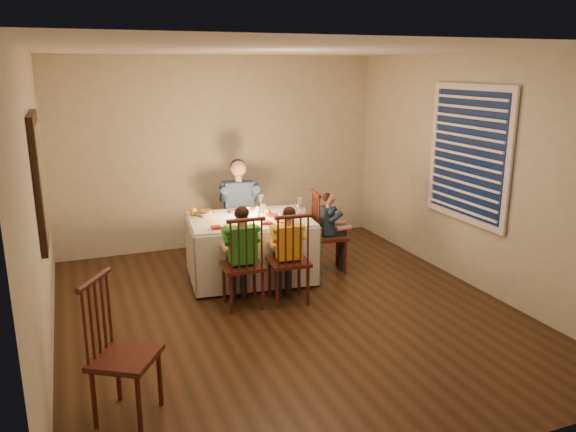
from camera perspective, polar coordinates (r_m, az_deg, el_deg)
name	(u,v)px	position (r m, az deg, el deg)	size (l,w,h in m)	color
ground	(288,312)	(5.88, 0.01, -9.69)	(5.00, 5.00, 0.00)	black
wall_left	(37,210)	(5.11, -24.16, 0.57)	(0.02, 5.00, 2.60)	beige
wall_right	(475,173)	(6.62, 18.48, 4.16)	(0.02, 5.00, 2.60)	beige
wall_back	(221,153)	(7.81, -6.81, 6.38)	(4.50, 0.02, 2.60)	beige
ceiling	(288,50)	(5.35, 0.01, 16.53)	(5.00, 5.00, 0.00)	white
dining_table	(250,236)	(6.61, -3.87, -2.00)	(1.53, 1.18, 0.71)	silver
chair_adult	(240,258)	(7.48, -4.85, -4.22)	(0.42, 0.40, 1.01)	black
chair_near_left	(243,306)	(6.04, -4.55, -9.07)	(0.42, 0.40, 1.01)	black
chair_near_right	(288,301)	(6.14, 0.04, -8.60)	(0.42, 0.40, 1.01)	black
chair_end	(328,270)	(7.02, 4.14, -5.53)	(0.42, 0.40, 1.01)	black
chair_extra	(130,415)	(4.48, -15.73, -18.93)	(0.44, 0.42, 1.06)	black
adult	(240,258)	(7.48, -4.85, -4.22)	(0.49, 0.45, 1.31)	#335280
child_green	(243,306)	(6.04, -4.55, -9.07)	(0.37, 0.34, 1.09)	green
child_yellow	(288,301)	(6.14, 0.04, -8.60)	(0.35, 0.32, 1.06)	yellow
child_teal	(328,270)	(7.02, 4.14, -5.53)	(0.31, 0.28, 0.99)	#182C3C
setting_adult	(248,211)	(6.84, -4.07, 0.53)	(0.26, 0.26, 0.02)	silver
setting_green	(233,227)	(6.18, -5.66, -1.08)	(0.26, 0.26, 0.02)	silver
setting_yellow	(282,222)	(6.34, -0.59, -0.61)	(0.26, 0.26, 0.02)	silver
setting_teal	(287,214)	(6.65, -0.09, 0.16)	(0.26, 0.26, 0.02)	silver
candle_left	(241,215)	(6.52, -4.78, 0.15)	(0.06, 0.06, 0.10)	white
candle_right	(258,213)	(6.55, -3.10, 0.26)	(0.06, 0.06, 0.10)	white
squash	(194,212)	(6.73, -9.57, 0.43)	(0.09, 0.09, 0.09)	yellow
orange_fruit	(268,212)	(6.63, -2.08, 0.36)	(0.08, 0.08, 0.08)	#F45514
serving_bowl	(205,214)	(6.69, -8.39, 0.22)	(0.21, 0.21, 0.05)	silver
wall_mirror	(39,179)	(5.36, -23.94, 3.41)	(0.06, 0.95, 1.15)	black
window_blinds	(468,154)	(6.64, 17.77, 6.00)	(0.07, 1.34, 1.54)	#0D1935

